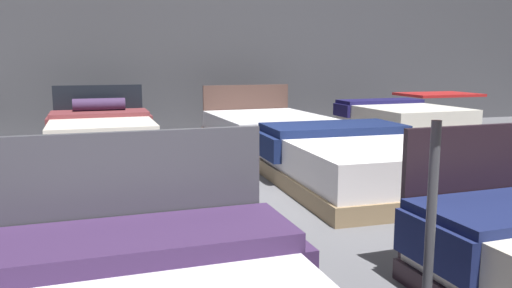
{
  "coord_description": "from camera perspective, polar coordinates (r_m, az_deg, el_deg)",
  "views": [
    {
      "loc": [
        -1.25,
        -4.3,
        1.27
      ],
      "look_at": [
        0.27,
        0.55,
        0.43
      ],
      "focal_mm": 35.69,
      "sensor_mm": 36.0,
      "label": 1
    }
  ],
  "objects": [
    {
      "name": "ground_plane",
      "position": [
        4.66,
        -1.18,
        -6.55
      ],
      "size": [
        18.0,
        18.0,
        0.02
      ],
      "primitive_type": "cube",
      "color": "#5B5B60"
    },
    {
      "name": "bed_10",
      "position": [
        7.83,
        1.22,
        1.71
      ],
      "size": [
        1.69,
        2.1,
        0.85
      ],
      "rotation": [
        0.0,
        0.0,
        0.04
      ],
      "color": "#513830",
      "rests_on": "ground_plane"
    },
    {
      "name": "bed_5",
      "position": [
        4.51,
        -16.3,
        -4.86
      ],
      "size": [
        1.54,
        1.94,
        0.38
      ],
      "rotation": [
        0.0,
        0.0,
        0.01
      ],
      "color": "#50575B",
      "rests_on": "ground_plane"
    },
    {
      "name": "showroom_back_wall",
      "position": [
        9.38,
        -10.0,
        12.18
      ],
      "size": [
        18.0,
        0.06,
        3.5
      ],
      "primitive_type": "cube",
      "color": "#47474C",
      "rests_on": "ground_plane"
    },
    {
      "name": "bed_11",
      "position": [
        8.8,
        16.07,
        2.46
      ],
      "size": [
        1.64,
        2.04,
        0.58
      ],
      "rotation": [
        0.0,
        0.0,
        0.04
      ],
      "color": "olive",
      "rests_on": "ground_plane"
    },
    {
      "name": "bed_6",
      "position": [
        5.17,
        11.36,
        -2.04
      ],
      "size": [
        1.64,
        2.14,
        0.57
      ],
      "rotation": [
        0.0,
        0.0,
        -0.02
      ],
      "color": "#8C7352",
      "rests_on": "ground_plane"
    },
    {
      "name": "price_sign",
      "position": [
        2.23,
        18.75,
        -12.7
      ],
      "size": [
        0.28,
        0.24,
        1.14
      ],
      "color": "#3F3F44",
      "rests_on": "ground_plane"
    },
    {
      "name": "bed_9",
      "position": [
        7.48,
        -16.93,
        1.16
      ],
      "size": [
        1.49,
        2.0,
        0.89
      ],
      "rotation": [
        0.0,
        0.0,
        0.01
      ],
      "color": "black",
      "rests_on": "ground_plane"
    }
  ]
}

